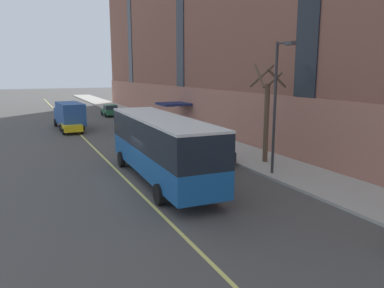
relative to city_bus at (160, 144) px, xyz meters
The scene contains 13 objects.
ground_plane 2.16m from the city_bus, 166.00° to the left, with size 260.00×260.00×0.00m, color #4C4947.
sidewalk 8.76m from the city_bus, 21.39° to the left, with size 4.27×160.00×0.15m, color #ADA89E.
city_bus is the anchor object (origin of this frame).
parked_car_black_0 5.57m from the city_bus, 33.82° to the left, with size 2.11×4.42×1.56m.
parked_car_green_1 10.29m from the city_bus, 62.94° to the left, with size 2.03×4.31×1.56m.
parked_car_green_3 33.11m from the city_bus, 82.16° to the left, with size 2.09×4.34×1.56m.
parked_car_silver_4 23.74m from the city_bus, 78.91° to the left, with size 1.89×4.45×1.56m.
box_truck 22.43m from the city_bus, 95.56° to the left, with size 2.62×7.52×2.87m.
taxi_cab 20.36m from the city_bus, 96.57° to the left, with size 1.95×4.68×1.56m.
street_tree_mid_block 7.88m from the city_bus, ahead, with size 1.76×1.97×6.42m.
street_lamp 7.14m from the city_bus, 16.01° to the right, with size 0.36×1.48×7.53m.
fire_hydrant 7.91m from the city_bus, 35.61° to the left, with size 0.42×0.24×0.72m.
lane_centerline 4.12m from the city_bus, 118.69° to the left, with size 0.16×140.00×0.01m, color #E0D66B.
Camera 1 is at (-6.45, -19.20, 6.03)m, focal length 35.00 mm.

